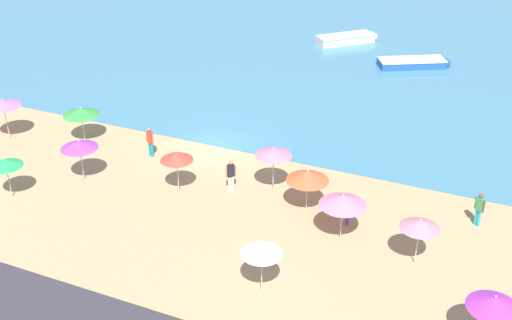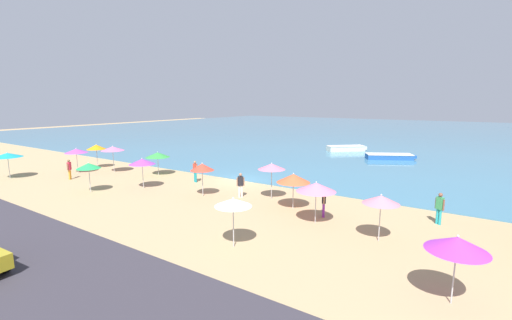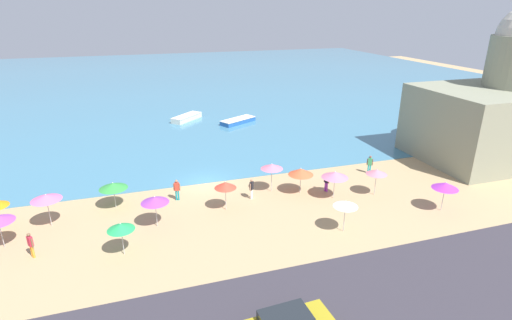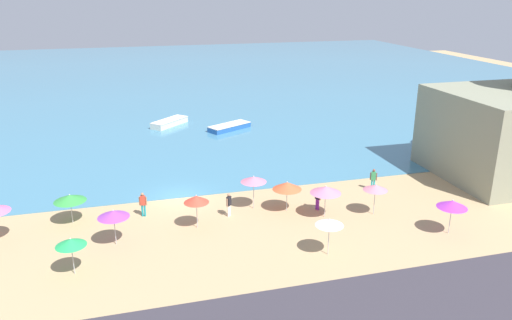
{
  "view_description": "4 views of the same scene",
  "coord_description": "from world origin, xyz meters",
  "px_view_note": "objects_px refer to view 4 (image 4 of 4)",
  "views": [
    {
      "loc": [
        15.92,
        -30.48,
        17.62
      ],
      "look_at": [
        3.89,
        -2.76,
        1.27
      ],
      "focal_mm": 45.0,
      "sensor_mm": 36.0,
      "label": 1
    },
    {
      "loc": [
        17.09,
        -23.18,
        6.76
      ],
      "look_at": [
        0.05,
        2.29,
        1.48
      ],
      "focal_mm": 24.0,
      "sensor_mm": 36.0,
      "label": 2
    },
    {
      "loc": [
        -5.68,
        -32.86,
        14.97
      ],
      "look_at": [
        5.3,
        1.55,
        1.08
      ],
      "focal_mm": 28.0,
      "sensor_mm": 36.0,
      "label": 3
    },
    {
      "loc": [
        -3.68,
        -36.22,
        15.55
      ],
      "look_at": [
        7.03,
        2.87,
        1.56
      ],
      "focal_mm": 35.0,
      "sensor_mm": 36.0,
      "label": 4
    }
  ],
  "objects_px": {
    "beach_umbrella_2": "(326,190)",
    "skiff_nearshore": "(230,127)",
    "beach_umbrella_7": "(376,187)",
    "beach_umbrella_3": "(254,179)",
    "beach_umbrella_0": "(196,199)",
    "skiff_offshore": "(170,122)",
    "bather_1": "(373,178)",
    "beach_umbrella_6": "(70,198)",
    "beach_umbrella_9": "(329,223)",
    "beach_umbrella_10": "(287,186)",
    "beach_umbrella_1": "(452,204)",
    "bather_3": "(229,203)",
    "bather_4": "(143,203)",
    "beach_umbrella_4": "(113,214)",
    "bather_0": "(318,197)",
    "beach_umbrella_11": "(71,242)"
  },
  "relations": [
    {
      "from": "beach_umbrella_3",
      "to": "beach_umbrella_9",
      "type": "distance_m",
      "value": 8.23
    },
    {
      "from": "beach_umbrella_3",
      "to": "bather_1",
      "type": "xyz_separation_m",
      "value": [
        10.29,
        0.92,
        -1.3
      ]
    },
    {
      "from": "beach_umbrella_4",
      "to": "beach_umbrella_7",
      "type": "relative_size",
      "value": 1.02
    },
    {
      "from": "bather_4",
      "to": "beach_umbrella_0",
      "type": "bearing_deg",
      "value": -39.5
    },
    {
      "from": "beach_umbrella_6",
      "to": "beach_umbrella_10",
      "type": "relative_size",
      "value": 0.95
    },
    {
      "from": "bather_0",
      "to": "bather_4",
      "type": "bearing_deg",
      "value": 169.77
    },
    {
      "from": "beach_umbrella_11",
      "to": "beach_umbrella_7",
      "type": "bearing_deg",
      "value": 7.55
    },
    {
      "from": "beach_umbrella_1",
      "to": "beach_umbrella_10",
      "type": "xyz_separation_m",
      "value": [
        -9.32,
        6.28,
        -0.16
      ]
    },
    {
      "from": "beach_umbrella_11",
      "to": "skiff_offshore",
      "type": "xyz_separation_m",
      "value": [
        8.77,
        31.44,
        -1.6
      ]
    },
    {
      "from": "beach_umbrella_0",
      "to": "beach_umbrella_3",
      "type": "xyz_separation_m",
      "value": [
        4.55,
        2.05,
        0.19
      ]
    },
    {
      "from": "beach_umbrella_2",
      "to": "bather_4",
      "type": "height_order",
      "value": "beach_umbrella_2"
    },
    {
      "from": "beach_umbrella_7",
      "to": "beach_umbrella_3",
      "type": "bearing_deg",
      "value": 157.99
    },
    {
      "from": "beach_umbrella_7",
      "to": "beach_umbrella_11",
      "type": "relative_size",
      "value": 1.03
    },
    {
      "from": "beach_umbrella_7",
      "to": "bather_3",
      "type": "distance_m",
      "value": 10.54
    },
    {
      "from": "beach_umbrella_11",
      "to": "bather_4",
      "type": "distance_m",
      "value": 8.08
    },
    {
      "from": "beach_umbrella_10",
      "to": "beach_umbrella_1",
      "type": "bearing_deg",
      "value": -33.95
    },
    {
      "from": "bather_0",
      "to": "beach_umbrella_11",
      "type": "bearing_deg",
      "value": -164.91
    },
    {
      "from": "beach_umbrella_9",
      "to": "bather_4",
      "type": "height_order",
      "value": "beach_umbrella_9"
    },
    {
      "from": "beach_umbrella_2",
      "to": "skiff_nearshore",
      "type": "distance_m",
      "value": 24.64
    },
    {
      "from": "beach_umbrella_11",
      "to": "bather_0",
      "type": "height_order",
      "value": "beach_umbrella_11"
    },
    {
      "from": "beach_umbrella_1",
      "to": "bather_1",
      "type": "relative_size",
      "value": 1.36
    },
    {
      "from": "beach_umbrella_6",
      "to": "beach_umbrella_9",
      "type": "height_order",
      "value": "beach_umbrella_9"
    },
    {
      "from": "bather_1",
      "to": "bather_3",
      "type": "distance_m",
      "value": 12.47
    },
    {
      "from": "beach_umbrella_0",
      "to": "skiff_offshore",
      "type": "height_order",
      "value": "beach_umbrella_0"
    },
    {
      "from": "bather_4",
      "to": "skiff_offshore",
      "type": "distance_m",
      "value": 25.08
    },
    {
      "from": "skiff_offshore",
      "to": "bather_1",
      "type": "bearing_deg",
      "value": -60.63
    },
    {
      "from": "beach_umbrella_1",
      "to": "bather_3",
      "type": "bearing_deg",
      "value": 154.52
    },
    {
      "from": "beach_umbrella_0",
      "to": "beach_umbrella_9",
      "type": "bearing_deg",
      "value": -38.54
    },
    {
      "from": "beach_umbrella_6",
      "to": "bather_1",
      "type": "relative_size",
      "value": 1.22
    },
    {
      "from": "beach_umbrella_10",
      "to": "bather_4",
      "type": "height_order",
      "value": "beach_umbrella_10"
    },
    {
      "from": "beach_umbrella_11",
      "to": "beach_umbrella_2",
      "type": "bearing_deg",
      "value": 10.93
    },
    {
      "from": "bather_1",
      "to": "beach_umbrella_11",
      "type": "bearing_deg",
      "value": -162.97
    },
    {
      "from": "bather_1",
      "to": "bather_4",
      "type": "relative_size",
      "value": 0.99
    },
    {
      "from": "beach_umbrella_11",
      "to": "beach_umbrella_9",
      "type": "bearing_deg",
      "value": -6.85
    },
    {
      "from": "beach_umbrella_7",
      "to": "beach_umbrella_1",
      "type": "bearing_deg",
      "value": -49.68
    },
    {
      "from": "beach_umbrella_4",
      "to": "skiff_offshore",
      "type": "xyz_separation_m",
      "value": [
        6.43,
        28.45,
        -1.71
      ]
    },
    {
      "from": "bather_0",
      "to": "bather_4",
      "type": "height_order",
      "value": "bather_4"
    },
    {
      "from": "beach_umbrella_7",
      "to": "bather_4",
      "type": "distance_m",
      "value": 16.66
    },
    {
      "from": "beach_umbrella_4",
      "to": "beach_umbrella_11",
      "type": "relative_size",
      "value": 1.05
    },
    {
      "from": "beach_umbrella_2",
      "to": "skiff_offshore",
      "type": "bearing_deg",
      "value": 105.93
    },
    {
      "from": "beach_umbrella_3",
      "to": "beach_umbrella_11",
      "type": "distance_m",
      "value": 13.67
    },
    {
      "from": "beach_umbrella_9",
      "to": "beach_umbrella_1",
      "type": "bearing_deg",
      "value": 3.0
    },
    {
      "from": "beach_umbrella_2",
      "to": "beach_umbrella_4",
      "type": "distance_m",
      "value": 14.48
    },
    {
      "from": "beach_umbrella_4",
      "to": "beach_umbrella_6",
      "type": "bearing_deg",
      "value": 126.13
    },
    {
      "from": "bather_4",
      "to": "skiff_offshore",
      "type": "bearing_deg",
      "value": 79.73
    },
    {
      "from": "beach_umbrella_2",
      "to": "beach_umbrella_3",
      "type": "relative_size",
      "value": 0.93
    },
    {
      "from": "beach_umbrella_0",
      "to": "beach_umbrella_6",
      "type": "xyz_separation_m",
      "value": [
        -8.3,
        3.03,
        -0.24
      ]
    },
    {
      "from": "beach_umbrella_3",
      "to": "bather_3",
      "type": "height_order",
      "value": "beach_umbrella_3"
    },
    {
      "from": "beach_umbrella_6",
      "to": "bather_4",
      "type": "xyz_separation_m",
      "value": [
        4.87,
        -0.2,
        -0.86
      ]
    },
    {
      "from": "skiff_nearshore",
      "to": "beach_umbrella_3",
      "type": "bearing_deg",
      "value": -97.83
    }
  ]
}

